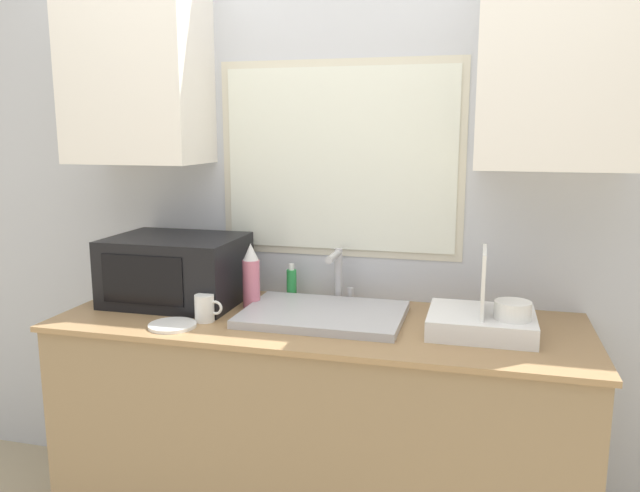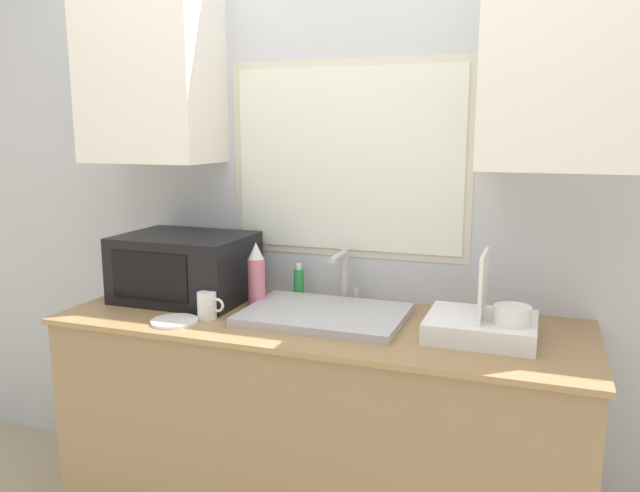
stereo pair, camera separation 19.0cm
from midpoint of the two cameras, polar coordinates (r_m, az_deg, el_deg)
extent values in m
cube|color=#8C7251|center=(2.47, -2.47, -16.83)|extent=(1.89, 0.66, 0.87)
cube|color=#99754C|center=(2.30, -2.55, -6.97)|extent=(1.92, 0.69, 0.02)
cube|color=silver|center=(2.55, -0.23, 4.50)|extent=(6.00, 0.06, 2.60)
cube|color=beige|center=(2.51, -0.41, 7.88)|extent=(0.99, 0.01, 0.78)
cube|color=white|center=(2.51, -0.43, 7.87)|extent=(0.93, 0.01, 0.72)
cube|color=white|center=(2.70, -18.47, 14.85)|extent=(0.53, 0.32, 0.72)
cube|color=white|center=(2.28, 18.86, 15.72)|extent=(0.53, 0.32, 0.72)
cube|color=#B2B2B7|center=(2.30, -2.07, -6.29)|extent=(0.58, 0.42, 0.03)
cylinder|color=#B7B7BC|center=(2.50, -0.49, -2.70)|extent=(0.03, 0.03, 0.22)
cylinder|color=#B7B7BC|center=(2.41, -1.00, -0.97)|extent=(0.03, 0.16, 0.03)
cylinder|color=#B7B7BC|center=(2.51, 0.62, -4.52)|extent=(0.02, 0.02, 0.06)
cube|color=black|center=(2.58, -15.06, -2.11)|extent=(0.51, 0.39, 0.27)
cube|color=black|center=(2.44, -18.14, -3.01)|extent=(0.33, 0.01, 0.19)
cube|color=white|center=(2.19, 12.12, -6.91)|extent=(0.36, 0.31, 0.07)
cube|color=white|center=(2.15, 12.27, -3.22)|extent=(0.01, 0.22, 0.22)
cylinder|color=white|center=(2.12, 14.78, -5.73)|extent=(0.12, 0.12, 0.06)
cylinder|color=#D8728C|center=(2.45, -8.53, -3.47)|extent=(0.07, 0.07, 0.19)
cone|color=silver|center=(2.42, -8.61, -0.55)|extent=(0.06, 0.06, 0.07)
cylinder|color=#268C3F|center=(2.57, -4.74, -3.51)|extent=(0.04, 0.04, 0.12)
cylinder|color=white|center=(2.55, -4.77, -1.93)|extent=(0.02, 0.02, 0.02)
cylinder|color=white|center=(2.31, -12.87, -5.59)|extent=(0.07, 0.07, 0.10)
torus|color=white|center=(2.29, -11.91, -5.57)|extent=(0.05, 0.01, 0.05)
cylinder|color=white|center=(2.29, -15.70, -7.03)|extent=(0.17, 0.17, 0.01)
camera|label=1|loc=(0.10, -92.48, -0.46)|focal=35.00mm
camera|label=2|loc=(0.10, 87.52, 0.46)|focal=35.00mm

